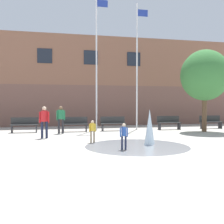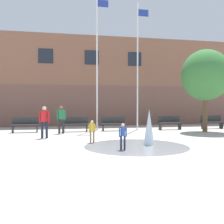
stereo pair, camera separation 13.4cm
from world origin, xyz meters
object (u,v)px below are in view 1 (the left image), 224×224
(adult_watching, at_px, (61,117))
(park_bench_near_trashcan, at_px, (169,122))
(park_bench_far_right, at_px, (211,122))
(park_bench_under_right_flagpole, at_px, (113,123))
(flagpole_right, at_px, (137,63))
(park_bench_under_left_flagpole, at_px, (24,125))
(child_running, at_px, (124,134))
(child_with_pink_shirt, at_px, (93,130))
(flagpole_left, at_px, (97,58))
(street_tree_near_building, at_px, (205,75))
(teen_by_trashcan, at_px, (44,120))
(park_bench_center, at_px, (75,124))

(adult_watching, bearing_deg, park_bench_near_trashcan, -130.95)
(park_bench_far_right, bearing_deg, park_bench_under_right_flagpole, -179.51)
(adult_watching, bearing_deg, flagpole_right, -121.90)
(park_bench_under_left_flagpole, relative_size, child_running, 1.62)
(child_with_pink_shirt, bearing_deg, park_bench_under_left_flagpole, 168.94)
(flagpole_left, bearing_deg, park_bench_far_right, -3.43)
(park_bench_far_right, height_order, child_running, child_running)
(adult_watching, xyz_separation_m, flagpole_right, (5.11, 1.56, 3.55))
(park_bench_far_right, xyz_separation_m, street_tree_near_building, (-1.62, -1.84, 3.00))
(park_bench_near_trashcan, xyz_separation_m, child_with_pink_shirt, (-5.84, -4.95, 0.10))
(park_bench_under_left_flagpole, height_order, park_bench_near_trashcan, same)
(park_bench_under_left_flagpole, distance_m, teen_by_trashcan, 3.32)
(park_bench_center, height_order, park_bench_far_right, same)
(park_bench_far_right, distance_m, flagpole_right, 6.61)
(park_bench_near_trashcan, bearing_deg, adult_watching, -172.09)
(park_bench_far_right, height_order, flagpole_left, flagpole_left)
(park_bench_under_left_flagpole, relative_size, park_bench_far_right, 1.00)
(street_tree_near_building, bearing_deg, child_running, -141.12)
(park_bench_under_right_flagpole, bearing_deg, park_bench_center, -177.79)
(park_bench_center, xyz_separation_m, street_tree_near_building, (7.85, -1.69, 3.00))
(flagpole_left, height_order, flagpole_right, flagpole_left)
(park_bench_center, distance_m, child_with_pink_shirt, 4.90)
(street_tree_near_building, bearing_deg, park_bench_center, 167.88)
(park_bench_near_trashcan, height_order, child_running, child_running)
(flagpole_left, bearing_deg, park_bench_under_right_flagpole, -29.28)
(child_with_pink_shirt, relative_size, flagpole_right, 0.12)
(street_tree_near_building, bearing_deg, park_bench_under_left_flagpole, 170.66)
(park_bench_far_right, height_order, child_with_pink_shirt, child_with_pink_shirt)
(park_bench_under_left_flagpole, distance_m, park_bench_center, 3.00)
(park_bench_under_left_flagpole, relative_size, flagpole_right, 0.19)
(park_bench_far_right, height_order, street_tree_near_building, street_tree_near_building)
(flagpole_left, bearing_deg, street_tree_near_building, -20.02)
(adult_watching, height_order, teen_by_trashcan, same)
(adult_watching, xyz_separation_m, child_with_pink_shirt, (1.32, -3.95, -0.35))
(adult_watching, xyz_separation_m, flagpole_left, (2.35, 1.56, 3.76))
(park_bench_center, height_order, flagpole_left, flagpole_left)
(flagpole_right, bearing_deg, teen_by_trashcan, -149.08)
(park_bench_center, distance_m, street_tree_near_building, 8.57)
(park_bench_under_left_flagpole, distance_m, flagpole_right, 8.29)
(teen_by_trashcan, distance_m, child_running, 5.05)
(park_bench_center, relative_size, teen_by_trashcan, 1.01)
(child_with_pink_shirt, height_order, street_tree_near_building, street_tree_near_building)
(child_with_pink_shirt, bearing_deg, teen_by_trashcan, -178.00)
(teen_by_trashcan, bearing_deg, park_bench_near_trashcan, 135.48)
(child_running, bearing_deg, adult_watching, 16.81)
(park_bench_under_right_flagpole, distance_m, adult_watching, 3.50)
(park_bench_under_right_flagpole, height_order, child_with_pink_shirt, child_with_pink_shirt)
(teen_by_trashcan, xyz_separation_m, flagpole_left, (3.19, 3.56, 3.76))
(street_tree_near_building, bearing_deg, child_with_pink_shirt, -156.67)
(park_bench_center, distance_m, park_bench_under_right_flagpole, 2.45)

